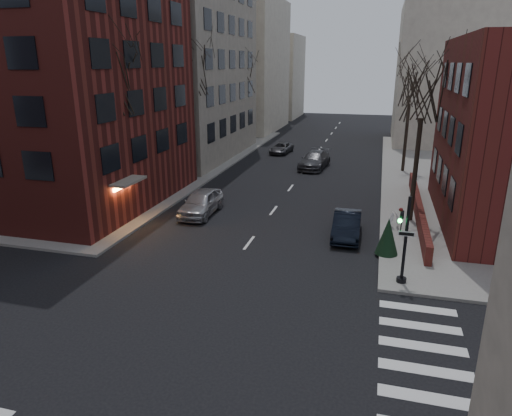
{
  "coord_description": "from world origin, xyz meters",
  "views": [
    {
      "loc": [
        6.54,
        -10.61,
        9.6
      ],
      "look_at": [
        0.34,
        12.21,
        2.0
      ],
      "focal_mm": 32.0,
      "sensor_mm": 36.0,
      "label": 1
    }
  ],
  "objects_px": {
    "tree_right_b": "(411,86)",
    "sandwich_board": "(394,220)",
    "tree_left_b": "(193,70)",
    "tree_left_a": "(114,82)",
    "streetlamp_far": "(252,109)",
    "car_lane_silver": "(201,202)",
    "traffic_signal": "(403,245)",
    "tree_right_a": "(424,90)",
    "parked_sedan": "(347,225)",
    "streetlamp_near": "(183,134)",
    "car_lane_far": "(281,148)",
    "tree_left_c": "(242,76)",
    "car_lane_gray": "(315,160)",
    "evergreen_shrub": "(388,236)"
  },
  "relations": [
    {
      "from": "streetlamp_far",
      "to": "evergreen_shrub",
      "type": "distance_m",
      "value": 33.84
    },
    {
      "from": "parked_sedan",
      "to": "car_lane_gray",
      "type": "xyz_separation_m",
      "value": [
        -4.34,
        17.23,
        0.07
      ]
    },
    {
      "from": "sandwich_board",
      "to": "tree_left_a",
      "type": "bearing_deg",
      "value": 178.05
    },
    {
      "from": "tree_right_b",
      "to": "streetlamp_far",
      "type": "height_order",
      "value": "tree_right_b"
    },
    {
      "from": "parked_sedan",
      "to": "car_lane_far",
      "type": "bearing_deg",
      "value": 109.34
    },
    {
      "from": "sandwich_board",
      "to": "car_lane_gray",
      "type": "bearing_deg",
      "value": 104.7
    },
    {
      "from": "streetlamp_far",
      "to": "car_lane_silver",
      "type": "distance_m",
      "value": 26.5
    },
    {
      "from": "tree_left_b",
      "to": "sandwich_board",
      "type": "distance_m",
      "value": 20.93
    },
    {
      "from": "tree_right_a",
      "to": "parked_sedan",
      "type": "height_order",
      "value": "tree_right_a"
    },
    {
      "from": "sandwich_board",
      "to": "evergreen_shrub",
      "type": "xyz_separation_m",
      "value": [
        -0.44,
        -4.2,
        0.51
      ]
    },
    {
      "from": "car_lane_far",
      "to": "tree_right_b",
      "type": "bearing_deg",
      "value": -20.26
    },
    {
      "from": "tree_left_c",
      "to": "car_lane_far",
      "type": "relative_size",
      "value": 2.41
    },
    {
      "from": "parked_sedan",
      "to": "car_lane_far",
      "type": "height_order",
      "value": "parked_sedan"
    },
    {
      "from": "traffic_signal",
      "to": "car_lane_far",
      "type": "xyz_separation_m",
      "value": [
        -11.72,
        28.99,
        -1.35
      ]
    },
    {
      "from": "parked_sedan",
      "to": "sandwich_board",
      "type": "height_order",
      "value": "parked_sedan"
    },
    {
      "from": "car_lane_silver",
      "to": "car_lane_gray",
      "type": "relative_size",
      "value": 0.88
    },
    {
      "from": "tree_left_a",
      "to": "car_lane_gray",
      "type": "xyz_separation_m",
      "value": [
        9.6,
        17.59,
        -7.69
      ]
    },
    {
      "from": "car_lane_silver",
      "to": "tree_left_b",
      "type": "bearing_deg",
      "value": 112.9
    },
    {
      "from": "streetlamp_far",
      "to": "car_lane_far",
      "type": "height_order",
      "value": "streetlamp_far"
    },
    {
      "from": "traffic_signal",
      "to": "parked_sedan",
      "type": "xyz_separation_m",
      "value": [
        -2.8,
        5.36,
        -1.19
      ]
    },
    {
      "from": "tree_left_a",
      "to": "tree_left_c",
      "type": "bearing_deg",
      "value": 90.0
    },
    {
      "from": "tree_right_b",
      "to": "streetlamp_near",
      "type": "bearing_deg",
      "value": -149.53
    },
    {
      "from": "sandwich_board",
      "to": "traffic_signal",
      "type": "bearing_deg",
      "value": -98.64
    },
    {
      "from": "car_lane_gray",
      "to": "evergreen_shrub",
      "type": "xyz_separation_m",
      "value": [
        6.55,
        -19.49,
        0.33
      ]
    },
    {
      "from": "traffic_signal",
      "to": "sandwich_board",
      "type": "xyz_separation_m",
      "value": [
        -0.15,
        7.31,
        -1.3
      ]
    },
    {
      "from": "tree_left_c",
      "to": "evergreen_shrub",
      "type": "xyz_separation_m",
      "value": [
        16.15,
        -27.9,
        -6.91
      ]
    },
    {
      "from": "tree_left_a",
      "to": "car_lane_far",
      "type": "height_order",
      "value": "tree_left_a"
    },
    {
      "from": "evergreen_shrub",
      "to": "streetlamp_far",
      "type": "bearing_deg",
      "value": 117.47
    },
    {
      "from": "tree_left_a",
      "to": "streetlamp_near",
      "type": "distance_m",
      "value": 9.07
    },
    {
      "from": "tree_right_a",
      "to": "car_lane_far",
      "type": "distance_m",
      "value": 24.77
    },
    {
      "from": "tree_right_a",
      "to": "streetlamp_far",
      "type": "height_order",
      "value": "tree_right_a"
    },
    {
      "from": "tree_left_b",
      "to": "tree_left_c",
      "type": "height_order",
      "value": "tree_left_b"
    },
    {
      "from": "streetlamp_far",
      "to": "parked_sedan",
      "type": "relative_size",
      "value": 1.44
    },
    {
      "from": "traffic_signal",
      "to": "car_lane_gray",
      "type": "height_order",
      "value": "traffic_signal"
    },
    {
      "from": "streetlamp_far",
      "to": "car_lane_gray",
      "type": "height_order",
      "value": "streetlamp_far"
    },
    {
      "from": "car_lane_gray",
      "to": "car_lane_far",
      "type": "distance_m",
      "value": 7.88
    },
    {
      "from": "car_lane_far",
      "to": "tree_left_b",
      "type": "bearing_deg",
      "value": -107.52
    },
    {
      "from": "traffic_signal",
      "to": "tree_right_a",
      "type": "relative_size",
      "value": 0.41
    },
    {
      "from": "tree_right_b",
      "to": "streetlamp_near",
      "type": "distance_m",
      "value": 20.01
    },
    {
      "from": "tree_right_b",
      "to": "sandwich_board",
      "type": "height_order",
      "value": "tree_right_b"
    },
    {
      "from": "car_lane_far",
      "to": "evergreen_shrub",
      "type": "bearing_deg",
      "value": -61.55
    },
    {
      "from": "tree_left_b",
      "to": "tree_right_a",
      "type": "height_order",
      "value": "tree_left_b"
    },
    {
      "from": "tree_left_a",
      "to": "sandwich_board",
      "type": "distance_m",
      "value": 18.5
    },
    {
      "from": "tree_left_c",
      "to": "parked_sedan",
      "type": "bearing_deg",
      "value": -61.48
    },
    {
      "from": "streetlamp_near",
      "to": "parked_sedan",
      "type": "xyz_separation_m",
      "value": [
        13.34,
        -7.65,
        -3.52
      ]
    },
    {
      "from": "car_lane_gray",
      "to": "sandwich_board",
      "type": "distance_m",
      "value": 16.8
    },
    {
      "from": "tree_left_b",
      "to": "tree_right_b",
      "type": "relative_size",
      "value": 1.18
    },
    {
      "from": "traffic_signal",
      "to": "car_lane_gray",
      "type": "xyz_separation_m",
      "value": [
        -7.14,
        22.59,
        -1.12
      ]
    },
    {
      "from": "tree_right_b",
      "to": "parked_sedan",
      "type": "relative_size",
      "value": 2.11
    },
    {
      "from": "sandwich_board",
      "to": "evergreen_shrub",
      "type": "height_order",
      "value": "evergreen_shrub"
    }
  ]
}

